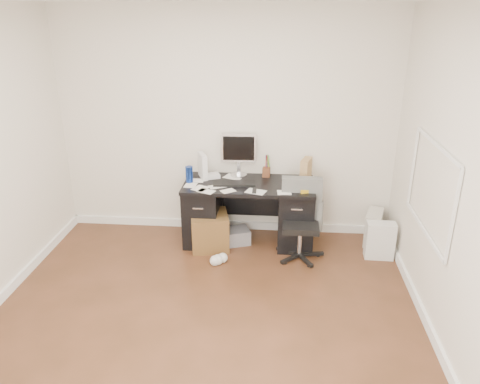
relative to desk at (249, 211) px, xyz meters
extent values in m
plane|color=#402714|center=(-0.30, -1.65, -0.40)|extent=(4.00, 4.00, 0.00)
cube|color=silver|center=(-0.30, 0.35, 0.95)|extent=(4.00, 0.02, 2.70)
cube|color=silver|center=(-0.30, -3.65, 0.95)|extent=(4.00, 0.02, 2.70)
cube|color=silver|center=(1.70, -1.65, 0.95)|extent=(0.02, 4.00, 2.70)
cube|color=white|center=(-0.30, 0.33, -0.35)|extent=(4.00, 0.03, 0.10)
cube|color=white|center=(1.69, -1.65, -0.35)|extent=(0.03, 4.00, 0.10)
cube|color=black|center=(0.00, 0.00, 0.33)|extent=(1.50, 0.70, 0.04)
cube|color=black|center=(-0.55, 0.00, -0.04)|extent=(0.40, 0.60, 0.71)
cube|color=black|center=(0.55, 0.00, -0.04)|extent=(0.40, 0.60, 0.71)
cube|color=black|center=(0.00, 0.33, 0.06)|extent=(0.70, 0.03, 0.51)
cube|color=black|center=(-0.17, -0.05, 0.36)|extent=(0.49, 0.21, 0.03)
sphere|color=silver|center=(0.47, -0.08, 0.38)|extent=(0.08, 0.08, 0.06)
cylinder|color=navy|center=(-0.69, -0.02, 0.45)|extent=(0.10, 0.10, 0.19)
cube|color=silver|center=(-0.56, 0.15, 0.50)|extent=(0.21, 0.28, 0.30)
cube|color=#A88A51|center=(0.65, 0.13, 0.49)|extent=(0.18, 0.26, 0.27)
cube|color=gold|center=(0.64, -0.15, 0.37)|extent=(0.22, 0.25, 0.04)
cube|color=#B4B0A3|center=(1.49, 0.10, -0.20)|extent=(0.28, 0.42, 0.39)
cube|color=silver|center=(1.49, -0.27, -0.19)|extent=(0.32, 0.23, 0.43)
cube|color=#533A18|center=(-0.45, -0.18, -0.19)|extent=(0.50, 0.50, 0.42)
cube|color=slate|center=(-0.15, -0.05, -0.31)|extent=(0.37, 0.34, 0.18)
camera|label=1|loc=(0.33, -5.03, 2.27)|focal=35.00mm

